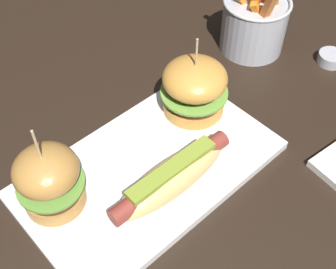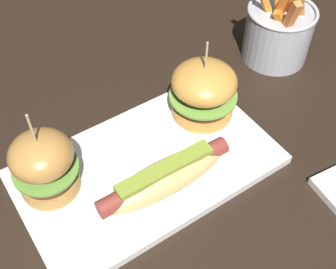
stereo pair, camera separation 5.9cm
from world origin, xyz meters
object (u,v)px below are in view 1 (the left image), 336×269
(fries_bucket, at_px, (254,23))
(sauce_ramekin, at_px, (331,58))
(slider_right, at_px, (194,87))
(hot_dog, at_px, (172,176))
(platter_main, at_px, (149,169))
(slider_left, at_px, (49,180))

(fries_bucket, xyz_separation_m, sauce_ramekin, (0.07, -0.12, -0.04))
(sauce_ramekin, bearing_deg, fries_bucket, 119.34)
(slider_right, relative_size, fries_bucket, 0.89)
(slider_right, distance_m, fries_bucket, 0.20)
(hot_dog, bearing_deg, slider_right, 34.46)
(platter_main, height_order, hot_dog, hot_dog)
(hot_dog, xyz_separation_m, sauce_ramekin, (0.39, 0.01, -0.03))
(slider_right, bearing_deg, slider_left, 179.65)
(slider_left, relative_size, sauce_ramekin, 3.02)
(slider_right, bearing_deg, platter_main, -162.58)
(slider_left, xyz_separation_m, slider_right, (0.25, -0.00, -0.00))
(slider_right, relative_size, sauce_ramekin, 2.89)
(fries_bucket, distance_m, sauce_ramekin, 0.15)
(sauce_ramekin, bearing_deg, slider_left, 171.66)
(slider_left, bearing_deg, platter_main, -18.00)
(hot_dog, xyz_separation_m, slider_left, (-0.13, 0.09, 0.02))
(platter_main, relative_size, fries_bucket, 2.42)
(hot_dog, distance_m, fries_bucket, 0.35)
(hot_dog, bearing_deg, slider_left, 145.74)
(slider_left, relative_size, slider_right, 1.05)
(hot_dog, height_order, slider_right, slider_right)
(platter_main, distance_m, sauce_ramekin, 0.39)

